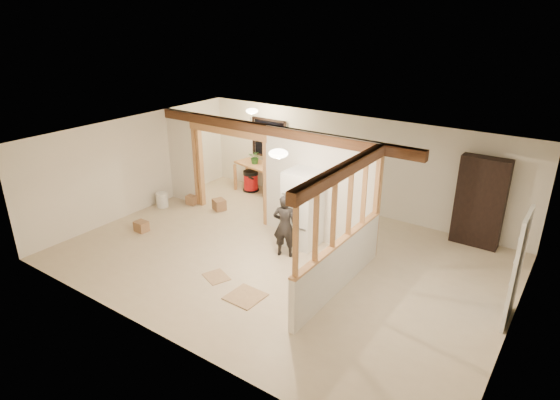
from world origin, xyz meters
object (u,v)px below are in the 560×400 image
Objects in this scene: bookshelf at (480,202)px; refrigerator at (303,209)px; work_table at (257,178)px; woman at (285,226)px; shop_vac at (251,181)px.

refrigerator is at bearing -145.15° from bookshelf.
bookshelf is at bearing 13.35° from work_table.
shop_vac is at bearing -61.11° from woman.
refrigerator reaches higher than shop_vac.
woman is at bearing -138.11° from bookshelf.
refrigerator is 0.68m from woman.
refrigerator is 1.31× the size of work_table.
refrigerator is 3.88m from bookshelf.
shop_vac is (-0.18, -0.08, -0.11)m from work_table.
work_table is at bearing -178.65° from bookshelf.
shop_vac is 0.30× the size of bookshelf.
bookshelf is (3.21, 2.88, 0.32)m from woman.
shop_vac is at bearing 146.68° from refrigerator.
work_table is 0.65× the size of bookshelf.
work_table is at bearing 143.89° from refrigerator.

